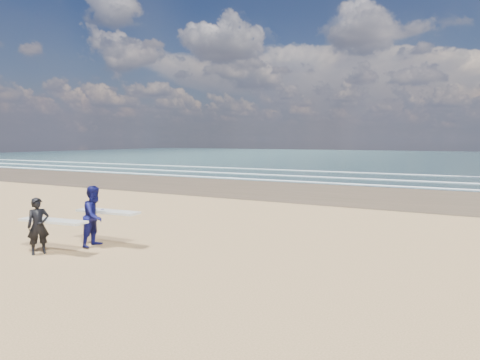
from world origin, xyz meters
The scene contains 2 objects.
surfer_near centered at (0.49, -0.66, 0.85)m, with size 2.25×1.11×1.66m.
surfer_far centered at (1.21, 0.77, 0.96)m, with size 2.23×1.19×1.91m.
Camera 1 is at (11.44, -8.75, 3.35)m, focal length 32.00 mm.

